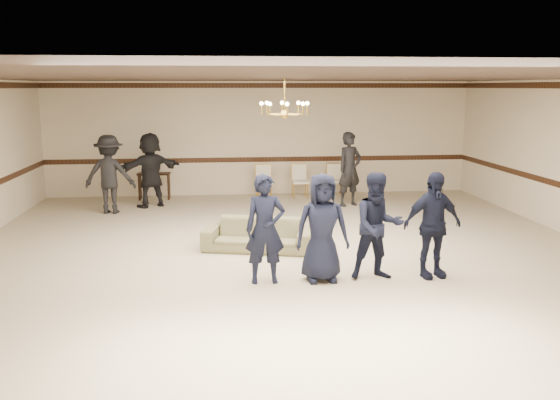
{
  "coord_description": "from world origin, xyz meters",
  "views": [
    {
      "loc": [
        -1.25,
        -9.97,
        3.06
      ],
      "look_at": [
        -0.24,
        -0.5,
        1.24
      ],
      "focal_mm": 38.37,
      "sensor_mm": 36.0,
      "label": 1
    }
  ],
  "objects_px": {
    "adult_mid": "(150,170)",
    "console_table": "(154,186)",
    "boy_a": "(265,229)",
    "boy_d": "(432,225)",
    "banquet_chair_right": "(335,181)",
    "boy_b": "(322,228)",
    "adult_left": "(110,174)",
    "boy_c": "(378,226)",
    "banquet_chair_left": "(264,182)",
    "adult_right": "(350,169)",
    "chandelier": "(284,96)",
    "banquet_chair_mid": "(300,181)",
    "settee": "(258,235)"
  },
  "relations": [
    {
      "from": "chandelier",
      "to": "settee",
      "type": "height_order",
      "value": "chandelier"
    },
    {
      "from": "banquet_chair_mid",
      "to": "console_table",
      "type": "relative_size",
      "value": 1.06
    },
    {
      "from": "boy_b",
      "to": "boy_c",
      "type": "distance_m",
      "value": 0.9
    },
    {
      "from": "boy_d",
      "to": "banquet_chair_right",
      "type": "distance_m",
      "value": 7.2
    },
    {
      "from": "boy_c",
      "to": "adult_left",
      "type": "relative_size",
      "value": 0.9
    },
    {
      "from": "settee",
      "to": "banquet_chair_left",
      "type": "bearing_deg",
      "value": 98.65
    },
    {
      "from": "boy_c",
      "to": "adult_right",
      "type": "bearing_deg",
      "value": 79.16
    },
    {
      "from": "chandelier",
      "to": "adult_mid",
      "type": "relative_size",
      "value": 0.49
    },
    {
      "from": "adult_mid",
      "to": "console_table",
      "type": "distance_m",
      "value": 1.19
    },
    {
      "from": "adult_left",
      "to": "adult_right",
      "type": "bearing_deg",
      "value": -170.38
    },
    {
      "from": "boy_d",
      "to": "boy_c",
      "type": "bearing_deg",
      "value": 169.71
    },
    {
      "from": "banquet_chair_left",
      "to": "adult_mid",
      "type": "bearing_deg",
      "value": -165.99
    },
    {
      "from": "banquet_chair_right",
      "to": "chandelier",
      "type": "bearing_deg",
      "value": -109.71
    },
    {
      "from": "boy_c",
      "to": "console_table",
      "type": "distance_m",
      "value": 8.53
    },
    {
      "from": "boy_b",
      "to": "settee",
      "type": "bearing_deg",
      "value": 112.69
    },
    {
      "from": "banquet_chair_mid",
      "to": "adult_left",
      "type": "bearing_deg",
      "value": -164.34
    },
    {
      "from": "boy_a",
      "to": "adult_right",
      "type": "distance_m",
      "value": 6.53
    },
    {
      "from": "adult_left",
      "to": "console_table",
      "type": "xyz_separation_m",
      "value": [
        0.88,
        1.73,
        -0.59
      ]
    },
    {
      "from": "chandelier",
      "to": "adult_mid",
      "type": "xyz_separation_m",
      "value": [
        -2.94,
        4.44,
        -1.92
      ]
    },
    {
      "from": "boy_a",
      "to": "adult_right",
      "type": "height_order",
      "value": "adult_right"
    },
    {
      "from": "chandelier",
      "to": "boy_b",
      "type": "bearing_deg",
      "value": -78.7
    },
    {
      "from": "boy_a",
      "to": "boy_b",
      "type": "bearing_deg",
      "value": -1.92
    },
    {
      "from": "boy_a",
      "to": "boy_d",
      "type": "bearing_deg",
      "value": -1.92
    },
    {
      "from": "settee",
      "to": "banquet_chair_mid",
      "type": "height_order",
      "value": "banquet_chair_mid"
    },
    {
      "from": "chandelier",
      "to": "settee",
      "type": "xyz_separation_m",
      "value": [
        -0.5,
        -0.01,
        -2.58
      ]
    },
    {
      "from": "boy_d",
      "to": "banquet_chair_right",
      "type": "relative_size",
      "value": 1.87
    },
    {
      "from": "boy_d",
      "to": "settee",
      "type": "height_order",
      "value": "boy_d"
    },
    {
      "from": "boy_d",
      "to": "adult_mid",
      "type": "height_order",
      "value": "adult_mid"
    },
    {
      "from": "boy_d",
      "to": "console_table",
      "type": "xyz_separation_m",
      "value": [
        -5.15,
        7.38,
        -0.5
      ]
    },
    {
      "from": "chandelier",
      "to": "boy_a",
      "type": "bearing_deg",
      "value": -105.14
    },
    {
      "from": "banquet_chair_left",
      "to": "adult_right",
      "type": "bearing_deg",
      "value": -31.6
    },
    {
      "from": "banquet_chair_right",
      "to": "banquet_chair_left",
      "type": "bearing_deg",
      "value": -178.62
    },
    {
      "from": "banquet_chair_mid",
      "to": "console_table",
      "type": "bearing_deg",
      "value": 175.39
    },
    {
      "from": "boy_a",
      "to": "boy_d",
      "type": "distance_m",
      "value": 2.7
    },
    {
      "from": "banquet_chair_mid",
      "to": "banquet_chair_right",
      "type": "height_order",
      "value": "same"
    },
    {
      "from": "boy_b",
      "to": "console_table",
      "type": "distance_m",
      "value": 8.12
    },
    {
      "from": "boy_c",
      "to": "adult_left",
      "type": "bearing_deg",
      "value": 129.7
    },
    {
      "from": "boy_a",
      "to": "adult_mid",
      "type": "distance_m",
      "value": 6.8
    },
    {
      "from": "boy_b",
      "to": "banquet_chair_mid",
      "type": "height_order",
      "value": "boy_b"
    },
    {
      "from": "banquet_chair_right",
      "to": "console_table",
      "type": "relative_size",
      "value": 1.06
    },
    {
      "from": "settee",
      "to": "adult_left",
      "type": "xyz_separation_m",
      "value": [
        -3.34,
        3.75,
        0.66
      ]
    },
    {
      "from": "chandelier",
      "to": "boy_a",
      "type": "relative_size",
      "value": 0.54
    },
    {
      "from": "banquet_chair_left",
      "to": "boy_d",
      "type": "bearing_deg",
      "value": -74.89
    },
    {
      "from": "boy_b",
      "to": "chandelier",
      "type": "bearing_deg",
      "value": 99.1
    },
    {
      "from": "chandelier",
      "to": "boy_d",
      "type": "height_order",
      "value": "chandelier"
    },
    {
      "from": "boy_d",
      "to": "settee",
      "type": "distance_m",
      "value": 3.34
    },
    {
      "from": "adult_left",
      "to": "banquet_chair_right",
      "type": "bearing_deg",
      "value": -158.66
    },
    {
      "from": "boy_a",
      "to": "console_table",
      "type": "relative_size",
      "value": 1.97
    },
    {
      "from": "boy_c",
      "to": "adult_right",
      "type": "xyz_separation_m",
      "value": [
        0.87,
        5.96,
        0.09
      ]
    },
    {
      "from": "adult_left",
      "to": "boy_c",
      "type": "bearing_deg",
      "value": 138.94
    }
  ]
}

